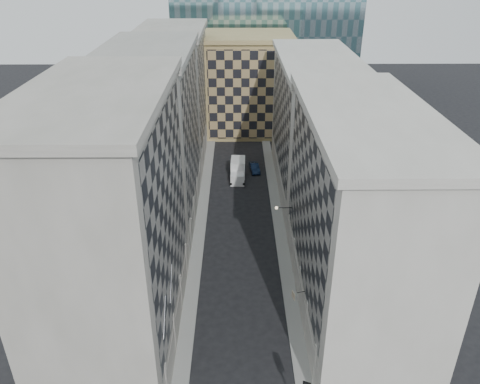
{
  "coord_description": "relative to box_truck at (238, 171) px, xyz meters",
  "views": [
    {
      "loc": [
        -0.4,
        -23.05,
        32.66
      ],
      "look_at": [
        -0.11,
        12.75,
        14.11
      ],
      "focal_mm": 35.0,
      "sensor_mm": 36.0,
      "label": 1
    }
  ],
  "objects": [
    {
      "name": "sidewalk_west",
      "position": [
        -5.07,
        -14.79,
        -1.24
      ],
      "size": [
        1.5,
        100.0,
        0.15
      ],
      "primitive_type": "cube",
      "color": "gray",
      "rests_on": "ground"
    },
    {
      "name": "sidewalk_east",
      "position": [
        5.43,
        -14.79,
        -1.24
      ],
      "size": [
        1.5,
        100.0,
        0.15
      ],
      "primitive_type": "cube",
      "color": "gray",
      "rests_on": "ground"
    },
    {
      "name": "bldg_left_a",
      "position": [
        -10.7,
        -33.79,
        10.51
      ],
      "size": [
        10.8,
        22.8,
        23.7
      ],
      "color": "gray",
      "rests_on": "ground"
    },
    {
      "name": "bldg_left_b",
      "position": [
        -10.7,
        -11.79,
        10.01
      ],
      "size": [
        10.8,
        22.8,
        22.7
      ],
      "color": "gray",
      "rests_on": "ground"
    },
    {
      "name": "bldg_left_c",
      "position": [
        -10.7,
        10.21,
        9.51
      ],
      "size": [
        10.8,
        22.8,
        21.7
      ],
      "color": "gray",
      "rests_on": "ground"
    },
    {
      "name": "bldg_right_a",
      "position": [
        11.06,
        -29.79,
        9.0
      ],
      "size": [
        10.8,
        26.8,
        20.7
      ],
      "color": "#B0ABA1",
      "rests_on": "ground"
    },
    {
      "name": "bldg_right_b",
      "position": [
        11.07,
        -2.79,
        8.53
      ],
      "size": [
        10.8,
        28.8,
        19.7
      ],
      "color": "#B0ABA1",
      "rests_on": "ground"
    },
    {
      "name": "tan_block",
      "position": [
        2.18,
        23.11,
        8.12
      ],
      "size": [
        16.8,
        14.8,
        18.8
      ],
      "color": "#A18C55",
      "rests_on": "ground"
    },
    {
      "name": "flagpoles_left",
      "position": [
        -5.72,
        -38.79,
        6.68
      ],
      "size": [
        0.1,
        6.33,
        2.33
      ],
      "color": "gray",
      "rests_on": "ground"
    },
    {
      "name": "bracket_lamp",
      "position": [
        4.56,
        -20.79,
        4.88
      ],
      "size": [
        1.98,
        0.36,
        0.36
      ],
      "color": "black",
      "rests_on": "ground"
    },
    {
      "name": "box_truck",
      "position": [
        0.0,
        0.0,
        0.0
      ],
      "size": [
        2.43,
        5.59,
        3.03
      ],
      "rotation": [
        0.0,
        0.0,
        -0.03
      ],
      "color": "white",
      "rests_on": "ground"
    },
    {
      "name": "dark_car",
      "position": [
        2.76,
        2.67,
        -0.67
      ],
      "size": [
        1.88,
        4.08,
        1.3
      ],
      "primitive_type": "imported",
      "rotation": [
        0.0,
        0.0,
        0.13
      ],
      "color": "#101E3B",
      "rests_on": "ground"
    },
    {
      "name": "shop_sign",
      "position": [
        5.14,
        -33.37,
        2.52
      ],
      "size": [
        1.22,
        0.7,
        0.79
      ],
      "rotation": [
        0.0,
        0.0,
        0.27
      ],
      "color": "black",
      "rests_on": "ground"
    }
  ]
}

